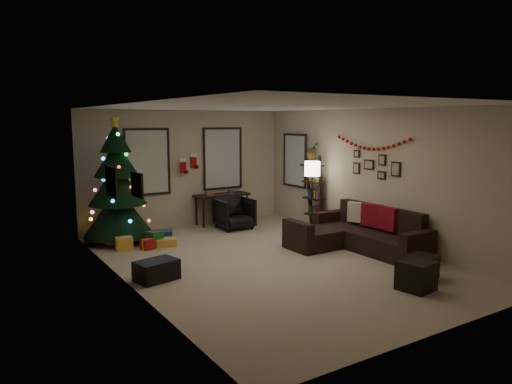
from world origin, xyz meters
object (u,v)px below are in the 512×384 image
christmas_tree (117,189)px  bookshelf (315,193)px  desk (222,197)px  desk_chair (234,213)px  sofa (357,236)px

christmas_tree → bookshelf: christmas_tree is taller
desk → bookshelf: 2.23m
desk_chair → sofa: bearing=-66.8°
sofa → desk_chair: size_ratio=3.44×
sofa → bookshelf: bookshelf is taller
sofa → christmas_tree: bearing=140.3°
sofa → desk_chair: (-1.11, 2.83, 0.09)m
christmas_tree → sofa: (3.70, -3.07, -0.82)m
desk_chair → christmas_tree: bearing=176.4°
christmas_tree → desk: christmas_tree is taller
christmas_tree → sofa: bearing=-39.7°
christmas_tree → desk_chair: bearing=-5.4°
desk_chair → bookshelf: 1.89m
sofa → bookshelf: (0.43, 1.84, 0.56)m
desk → bookshelf: (1.51, -1.64, 0.19)m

